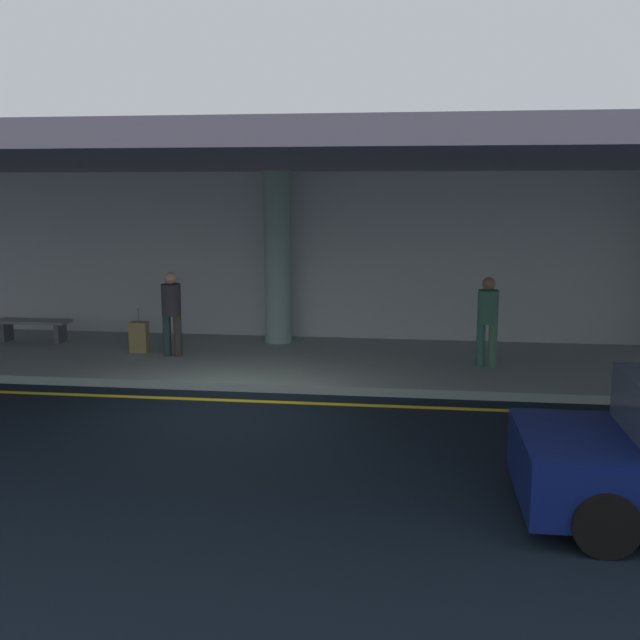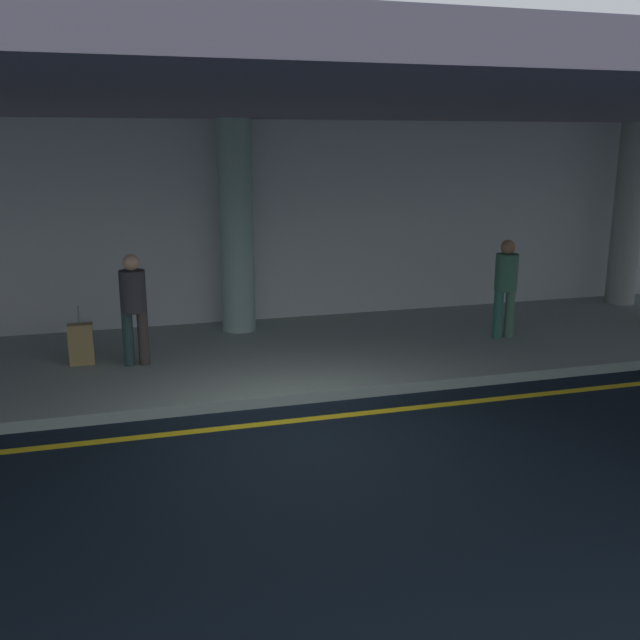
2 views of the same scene
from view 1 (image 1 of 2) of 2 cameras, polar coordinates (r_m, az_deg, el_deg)
The scene contains 10 objects.
ground_plane at distance 11.88m, azimuth -7.25°, elevation -6.78°, with size 60.00×60.00×0.00m, color black.
sidewalk at distance 14.78m, azimuth -4.23°, elevation -3.09°, with size 26.00×4.20×0.15m, color gray.
lane_stripe_yellow at distance 12.30m, azimuth -6.70°, elevation -6.15°, with size 26.00×0.14×0.01m, color yellow.
support_column_left_mid at distance 15.89m, azimuth -3.27°, elevation 4.78°, with size 0.58×0.58×3.65m, color gray.
ceiling_overhang at distance 13.92m, azimuth -4.86°, elevation 12.17°, with size 28.00×13.20×0.30m, color gray.
terminal_back_wall at distance 16.67m, azimuth -2.76°, elevation 4.77°, with size 26.00×0.30×3.80m, color #B1B8BB.
traveler_with_luggage at distance 14.05m, azimuth 12.76°, elevation 0.33°, with size 0.38×0.38×1.68m.
person_waiting_for_ride at distance 14.87m, azimuth -11.34°, elevation 0.90°, with size 0.38×0.38×1.68m.
suitcase_upright_primary at distance 15.51m, azimuth -13.72°, elevation -1.27°, with size 0.36×0.22×0.90m.
bench_metal at distance 17.24m, azimuth -21.18°, elevation -0.42°, with size 1.60×0.50×0.48m.
Camera 1 is at (2.92, -11.00, 3.40)m, focal length 41.66 mm.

